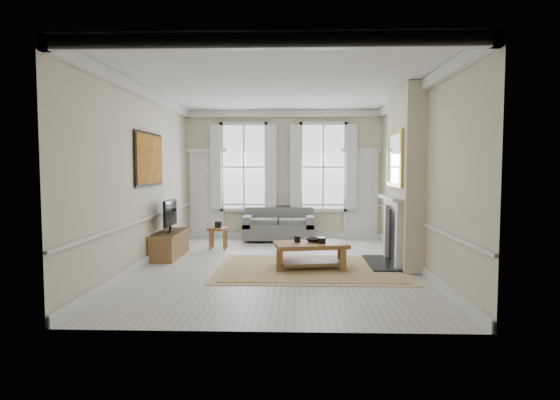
{
  "coord_description": "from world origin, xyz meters",
  "views": [
    {
      "loc": [
        0.32,
        -8.85,
        1.89
      ],
      "look_at": [
        0.02,
        0.32,
        1.25
      ],
      "focal_mm": 30.0,
      "sensor_mm": 36.0,
      "label": 1
    }
  ],
  "objects_px": {
    "sofa": "(279,227)",
    "tv_stand": "(170,244)",
    "coffee_table": "(311,247)",
    "side_table": "(218,232)"
  },
  "relations": [
    {
      "from": "sofa",
      "to": "coffee_table",
      "type": "bearing_deg",
      "value": -77.91
    },
    {
      "from": "side_table",
      "to": "tv_stand",
      "type": "relative_size",
      "value": 0.34
    },
    {
      "from": "side_table",
      "to": "coffee_table",
      "type": "bearing_deg",
      "value": -45.68
    },
    {
      "from": "side_table",
      "to": "tv_stand",
      "type": "distance_m",
      "value": 1.36
    },
    {
      "from": "sofa",
      "to": "coffee_table",
      "type": "relative_size",
      "value": 1.25
    },
    {
      "from": "sofa",
      "to": "tv_stand",
      "type": "bearing_deg",
      "value": -134.81
    },
    {
      "from": "coffee_table",
      "to": "tv_stand",
      "type": "bearing_deg",
      "value": 148.65
    },
    {
      "from": "coffee_table",
      "to": "tv_stand",
      "type": "relative_size",
      "value": 0.96
    },
    {
      "from": "side_table",
      "to": "coffee_table",
      "type": "xyz_separation_m",
      "value": [
        2.08,
        -2.13,
        0.02
      ]
    },
    {
      "from": "sofa",
      "to": "tv_stand",
      "type": "relative_size",
      "value": 1.2
    }
  ]
}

